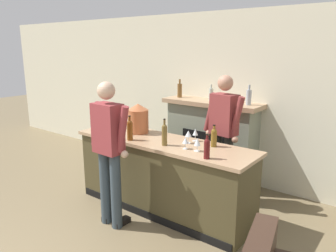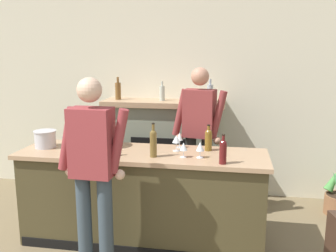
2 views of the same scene
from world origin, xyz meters
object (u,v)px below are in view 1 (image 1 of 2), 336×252
wine_bottle_port_short (130,129)px  wine_glass_front_right (188,134)px  fireplace_stone (211,141)px  wine_glass_mid_counter (197,142)px  wine_bottle_rose_blush (164,134)px  wine_glass_front_left (185,141)px  person_bartender (223,134)px  copper_dispenser (138,118)px  wine_glass_near_bucket (122,121)px  person_customer (109,149)px  ice_bucket_steel (107,122)px  wine_bottle_riesling_slim (214,137)px  wine_bottle_cabernet_heavy (207,148)px  wine_glass_by_dispenser (195,133)px

wine_bottle_port_short → wine_glass_front_right: 0.78m
fireplace_stone → wine_glass_front_right: size_ratio=9.83×
wine_glass_mid_counter → wine_bottle_rose_blush: bearing=-174.1°
wine_glass_front_left → person_bartender: bearing=84.5°
person_bartender → wine_glass_front_left: (-0.08, -0.81, 0.08)m
copper_dispenser → wine_bottle_rose_blush: bearing=-21.3°
wine_bottle_port_short → wine_glass_front_right: bearing=26.3°
wine_glass_near_bucket → wine_glass_front_right: size_ratio=0.98×
person_customer → copper_dispenser: bearing=108.4°
wine_glass_near_bucket → wine_glass_mid_counter: bearing=-9.7°
copper_dispenser → wine_glass_front_right: 0.88m
wine_bottle_rose_blush → fireplace_stone: bearing=96.4°
copper_dispenser → wine_glass_mid_counter: copper_dispenser is taller
person_bartender → wine_glass_near_bucket: bearing=-159.3°
ice_bucket_steel → wine_glass_front_left: (1.52, -0.13, 0.01)m
person_bartender → wine_glass_near_bucket: (-1.43, -0.54, 0.09)m
ice_bucket_steel → wine_bottle_rose_blush: 1.24m
fireplace_stone → person_customer: size_ratio=0.92×
wine_bottle_port_short → wine_bottle_riesling_slim: bearing=22.3°
wine_bottle_port_short → person_bartender: bearing=46.8°
wine_bottle_cabernet_heavy → wine_glass_mid_counter: size_ratio=1.76×
fireplace_stone → wine_glass_mid_counter: bearing=-66.3°
wine_bottle_cabernet_heavy → wine_glass_by_dispenser: size_ratio=1.69×
wine_bottle_riesling_slim → wine_bottle_cabernet_heavy: (0.16, -0.44, 0.00)m
wine_glass_mid_counter → person_customer: bearing=-145.5°
person_bartender → wine_glass_front_right: bearing=-107.1°
person_customer → wine_glass_mid_counter: (0.87, 0.60, 0.09)m
fireplace_stone → wine_glass_by_dispenser: size_ratio=9.94×
wine_glass_by_dispenser → wine_bottle_cabernet_heavy: bearing=-46.7°
wine_bottle_cabernet_heavy → wine_glass_front_left: size_ratio=1.89×
wine_bottle_riesling_slim → wine_glass_front_right: 0.34m
ice_bucket_steel → wine_bottle_rose_blush: size_ratio=0.70×
wine_glass_front_left → wine_glass_by_dispenser: size_ratio=0.89×
fireplace_stone → wine_glass_mid_counter: size_ratio=10.38×
ice_bucket_steel → wine_bottle_port_short: size_ratio=0.72×
wine_bottle_port_short → wine_bottle_cabernet_heavy: size_ratio=1.18×
person_customer → ice_bucket_steel: 1.08m
wine_bottle_port_short → wine_glass_front_left: 0.81m
fireplace_stone → copper_dispenser: 1.40m
person_bartender → wine_bottle_port_short: 1.29m
wine_glass_near_bucket → wine_glass_front_left: bearing=-11.4°
ice_bucket_steel → wine_bottle_cabernet_heavy: wine_bottle_cabernet_heavy is taller
fireplace_stone → wine_glass_near_bucket: bearing=-127.8°
fireplace_stone → wine_bottle_cabernet_heavy: (0.84, -1.57, 0.43)m
wine_bottle_port_short → wine_bottle_riesling_slim: size_ratio=1.20×
copper_dispenser → wine_glass_front_right: bearing=-1.0°
wine_bottle_cabernet_heavy → wine_glass_front_right: size_ratio=1.67×
fireplace_stone → ice_bucket_steel: (-1.06, -1.30, 0.40)m
ice_bucket_steel → wine_glass_by_dispenser: 1.45m
person_customer → wine_glass_front_right: bearing=53.0°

